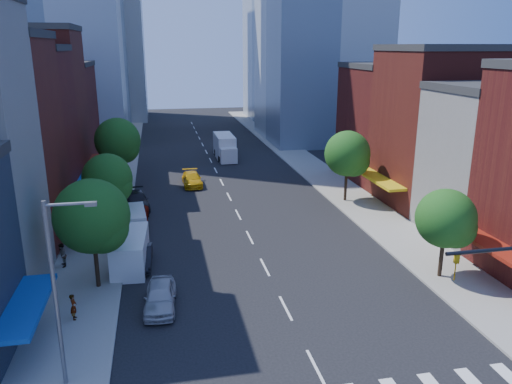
{
  "coord_description": "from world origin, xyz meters",
  "views": [
    {
      "loc": [
        -7.12,
        -20.41,
        15.41
      ],
      "look_at": [
        -0.17,
        14.46,
        5.0
      ],
      "focal_mm": 35.0,
      "sensor_mm": 36.0,
      "label": 1
    }
  ],
  "objects_px": {
    "cargo_van_near": "(130,252)",
    "traffic_car_oncoming": "(221,148)",
    "parked_car_rear": "(137,200)",
    "box_truck": "(225,148)",
    "parked_car_third": "(135,216)",
    "pedestrian_near": "(74,307)",
    "parked_car_second": "(141,257)",
    "pedestrian_far": "(62,255)",
    "taxi": "(192,179)",
    "parked_car_front": "(160,296)",
    "traffic_car_far": "(228,140)",
    "cargo_van_far": "(134,222)"
  },
  "relations": [
    {
      "from": "cargo_van_near",
      "to": "pedestrian_near",
      "type": "xyz_separation_m",
      "value": [
        -2.93,
        -6.93,
        -0.28
      ]
    },
    {
      "from": "taxi",
      "to": "pedestrian_far",
      "type": "relative_size",
      "value": 2.96
    },
    {
      "from": "parked_car_rear",
      "to": "traffic_car_far",
      "type": "bearing_deg",
      "value": 59.25
    },
    {
      "from": "taxi",
      "to": "traffic_car_oncoming",
      "type": "relative_size",
      "value": 1.04
    },
    {
      "from": "pedestrian_near",
      "to": "taxi",
      "type": "bearing_deg",
      "value": -19.91
    },
    {
      "from": "taxi",
      "to": "box_truck",
      "type": "relative_size",
      "value": 0.63
    },
    {
      "from": "parked_car_rear",
      "to": "taxi",
      "type": "bearing_deg",
      "value": 43.86
    },
    {
      "from": "cargo_van_far",
      "to": "pedestrian_near",
      "type": "xyz_separation_m",
      "value": [
        -2.95,
        -14.1,
        -0.06
      ]
    },
    {
      "from": "cargo_van_far",
      "to": "parked_car_second",
      "type": "bearing_deg",
      "value": -88.82
    },
    {
      "from": "parked_car_third",
      "to": "parked_car_rear",
      "type": "distance_m",
      "value": 4.64
    },
    {
      "from": "pedestrian_far",
      "to": "traffic_car_oncoming",
      "type": "bearing_deg",
      "value": 143.8
    },
    {
      "from": "cargo_van_far",
      "to": "box_truck",
      "type": "xyz_separation_m",
      "value": [
        11.69,
        27.9,
        0.56
      ]
    },
    {
      "from": "pedestrian_near",
      "to": "pedestrian_far",
      "type": "xyz_separation_m",
      "value": [
        -1.89,
        7.7,
        0.09
      ]
    },
    {
      "from": "traffic_car_oncoming",
      "to": "box_truck",
      "type": "bearing_deg",
      "value": 91.57
    },
    {
      "from": "parked_car_second",
      "to": "parked_car_rear",
      "type": "relative_size",
      "value": 0.78
    },
    {
      "from": "taxi",
      "to": "pedestrian_near",
      "type": "xyz_separation_m",
      "value": [
        -8.91,
        -28.32,
        0.19
      ]
    },
    {
      "from": "traffic_car_oncoming",
      "to": "traffic_car_far",
      "type": "height_order",
      "value": "traffic_car_oncoming"
    },
    {
      "from": "parked_car_rear",
      "to": "pedestrian_near",
      "type": "bearing_deg",
      "value": -104.87
    },
    {
      "from": "parked_car_rear",
      "to": "cargo_van_near",
      "type": "relative_size",
      "value": 0.92
    },
    {
      "from": "parked_car_third",
      "to": "pedestrian_near",
      "type": "bearing_deg",
      "value": -99.7
    },
    {
      "from": "parked_car_front",
      "to": "parked_car_rear",
      "type": "distance_m",
      "value": 20.54
    },
    {
      "from": "parked_car_front",
      "to": "parked_car_rear",
      "type": "relative_size",
      "value": 0.85
    },
    {
      "from": "traffic_car_far",
      "to": "box_truck",
      "type": "bearing_deg",
      "value": 80.41
    },
    {
      "from": "parked_car_front",
      "to": "traffic_car_oncoming",
      "type": "relative_size",
      "value": 0.93
    },
    {
      "from": "pedestrian_far",
      "to": "taxi",
      "type": "bearing_deg",
      "value": 139.55
    },
    {
      "from": "parked_car_front",
      "to": "traffic_car_far",
      "type": "bearing_deg",
      "value": 81.27
    },
    {
      "from": "traffic_car_oncoming",
      "to": "parked_car_second",
      "type": "bearing_deg",
      "value": 75.34
    },
    {
      "from": "cargo_van_near",
      "to": "cargo_van_far",
      "type": "distance_m",
      "value": 7.18
    },
    {
      "from": "parked_car_rear",
      "to": "box_truck",
      "type": "bearing_deg",
      "value": 53.97
    },
    {
      "from": "cargo_van_far",
      "to": "parked_car_third",
      "type": "bearing_deg",
      "value": 85.63
    },
    {
      "from": "parked_car_front",
      "to": "taxi",
      "type": "distance_m",
      "value": 28.04
    },
    {
      "from": "parked_car_front",
      "to": "parked_car_third",
      "type": "bearing_deg",
      "value": 101.21
    },
    {
      "from": "cargo_van_far",
      "to": "taxi",
      "type": "bearing_deg",
      "value": 62.6
    },
    {
      "from": "parked_car_third",
      "to": "cargo_van_far",
      "type": "bearing_deg",
      "value": -89.26
    },
    {
      "from": "parked_car_second",
      "to": "box_truck",
      "type": "relative_size",
      "value": 0.52
    },
    {
      "from": "pedestrian_far",
      "to": "traffic_car_far",
      "type": "bearing_deg",
      "value": 144.51
    },
    {
      "from": "traffic_car_far",
      "to": "cargo_van_near",
      "type": "bearing_deg",
      "value": 74.34
    },
    {
      "from": "cargo_van_far",
      "to": "taxi",
      "type": "height_order",
      "value": "cargo_van_far"
    },
    {
      "from": "traffic_car_oncoming",
      "to": "pedestrian_far",
      "type": "xyz_separation_m",
      "value": [
        -16.5,
        -38.14,
        0.2
      ]
    },
    {
      "from": "parked_car_rear",
      "to": "cargo_van_near",
      "type": "xyz_separation_m",
      "value": [
        -0.01,
        -14.07,
        0.43
      ]
    },
    {
      "from": "cargo_van_near",
      "to": "traffic_car_oncoming",
      "type": "height_order",
      "value": "cargo_van_near"
    },
    {
      "from": "parked_car_second",
      "to": "parked_car_third",
      "type": "xyz_separation_m",
      "value": [
        -0.73,
        9.33,
        -0.0
      ]
    },
    {
      "from": "parked_car_front",
      "to": "cargo_van_far",
      "type": "height_order",
      "value": "cargo_van_far"
    },
    {
      "from": "parked_car_front",
      "to": "cargo_van_far",
      "type": "distance_m",
      "value": 13.69
    },
    {
      "from": "traffic_car_oncoming",
      "to": "pedestrian_near",
      "type": "xyz_separation_m",
      "value": [
        -14.61,
        -45.84,
        0.11
      ]
    },
    {
      "from": "cargo_van_near",
      "to": "box_truck",
      "type": "relative_size",
      "value": 0.72
    },
    {
      "from": "parked_car_third",
      "to": "box_truck",
      "type": "distance_m",
      "value": 28.21
    },
    {
      "from": "cargo_van_far",
      "to": "traffic_car_far",
      "type": "relative_size",
      "value": 1.02
    },
    {
      "from": "cargo_van_near",
      "to": "traffic_car_oncoming",
      "type": "distance_m",
      "value": 40.62
    },
    {
      "from": "parked_car_rear",
      "to": "pedestrian_near",
      "type": "distance_m",
      "value": 21.21
    }
  ]
}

